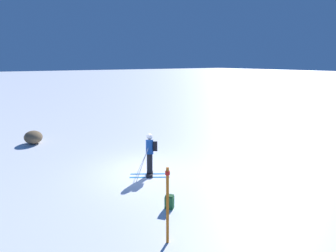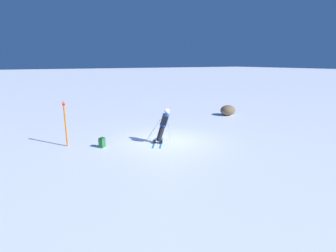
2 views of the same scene
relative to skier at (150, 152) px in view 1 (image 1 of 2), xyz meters
name	(u,v)px [view 1 (image 1 of 2)]	position (x,y,z in m)	size (l,w,h in m)	color
ground_plane	(144,171)	(-0.32, -0.18, -1.03)	(300.00, 300.00, 0.00)	white
skier	(150,152)	(0.00, 0.00, 0.00)	(1.50, 1.74, 1.87)	#1E7AC6
spare_backpack	(169,202)	(2.97, -0.93, -0.79)	(0.37, 0.36, 0.50)	#236633
exposed_boulder_0	(33,137)	(-7.95, -3.90, -0.63)	(1.24, 1.06, 0.81)	brown
trail_marker	(168,203)	(4.43, -1.97, 0.21)	(0.13, 0.13, 2.28)	orange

